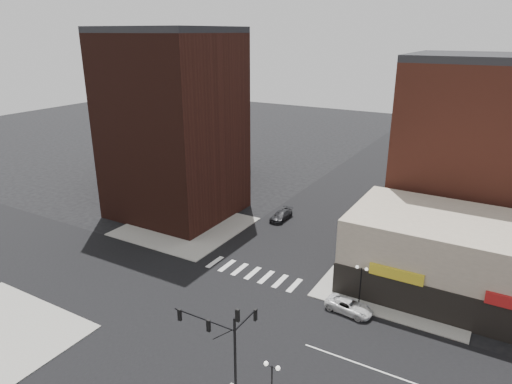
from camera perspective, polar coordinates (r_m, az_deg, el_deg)
The scene contains 14 objects.
ground at distance 45.19m, azimuth -5.78°, elevation -14.55°, with size 240.00×240.00×0.00m, color black.
road_ew at distance 45.18m, azimuth -5.78°, elevation -14.54°, with size 200.00×14.00×0.02m, color black.
road_ns at distance 45.18m, azimuth -5.78°, elevation -14.53°, with size 14.00×200.00×0.02m, color black.
sidewalk_nw at distance 63.11m, azimuth -8.81°, elevation -4.26°, with size 15.00×15.00×0.12m, color gray.
sidewalk_ne at distance 51.71m, azimuth 17.66°, elevation -10.65°, with size 15.00×15.00×0.12m, color gray.
building_nw at distance 65.10m, azimuth -10.28°, elevation 7.90°, with size 16.00×15.00×25.00m, color #321610.
building_nw_low at distance 86.24m, azimuth -10.03°, elevation 6.29°, with size 20.00×18.00×12.00m, color #321610.
building_ne_midrise at distance 61.24m, azimuth 26.09°, elevation 4.05°, with size 18.00×15.00×22.00m, color brown.
building_ne_row at distance 50.04m, azimuth 25.48°, elevation -8.55°, with size 24.20×12.20×8.00m.
traffic_signal at distance 33.68m, azimuth -3.75°, elevation -17.52°, with size 5.59×3.09×7.77m.
street_lamp_se_a at distance 33.10m, azimuth 1.99°, elevation -21.98°, with size 1.22×0.32×4.16m.
street_lamp_ne at distance 45.09m, azimuth 13.01°, elevation -10.16°, with size 1.22×0.32×4.16m.
white_suv at distance 45.33m, azimuth 11.58°, elevation -13.81°, with size 2.09×4.53×1.26m, color silver.
dark_sedan_north at distance 64.50m, azimuth 3.17°, elevation -2.94°, with size 1.84×4.52×1.31m, color black.
Camera 1 is at (22.57, -29.97, 25.19)m, focal length 32.00 mm.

